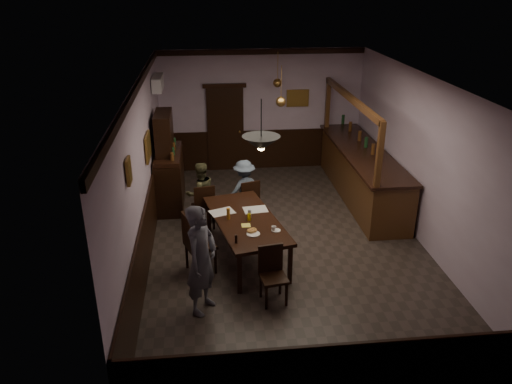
{
  "coord_description": "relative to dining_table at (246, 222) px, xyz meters",
  "views": [
    {
      "loc": [
        -1.41,
        -8.05,
        4.59
      ],
      "look_at": [
        -0.58,
        -0.21,
        1.15
      ],
      "focal_mm": 35.0,
      "sensor_mm": 36.0,
      "label": 1
    }
  ],
  "objects": [
    {
      "name": "pendant_brass_mid",
      "position": [
        0.88,
        1.94,
        1.61
      ],
      "size": [
        0.2,
        0.2,
        0.81
      ],
      "color": "#BF8C3F",
      "rests_on": "ground"
    },
    {
      "name": "chair_side",
      "position": [
        -0.87,
        -0.41,
        -0.11
      ],
      "size": [
        0.59,
        0.59,
        1.06
      ],
      "rotation": [
        0.0,
        0.0,
        1.92
      ],
      "color": "black",
      "rests_on": "ground"
    },
    {
      "name": "picture_back",
      "position": [
        1.68,
        4.37,
        1.11
      ],
      "size": [
        0.55,
        0.04,
        0.42
      ],
      "color": "olive",
      "rests_on": "ground"
    },
    {
      "name": "picture_left_large",
      "position": [
        -1.68,
        1.21,
        1.01
      ],
      "size": [
        0.04,
        0.62,
        0.48
      ],
      "color": "olive",
      "rests_on": "ground"
    },
    {
      "name": "person_seated_left",
      "position": [
        -0.77,
        1.42,
        -0.05
      ],
      "size": [
        0.76,
        0.69,
        1.28
      ],
      "primitive_type": "imported",
      "rotation": [
        0.0,
        0.0,
        3.55
      ],
      "color": "#4A492C",
      "rests_on": "ground"
    },
    {
      "name": "newspaper_left",
      "position": [
        -0.39,
        0.29,
        0.07
      ],
      "size": [
        0.5,
        0.43,
        0.01
      ],
      "primitive_type": "cube",
      "rotation": [
        0.0,
        0.0,
        0.35
      ],
      "color": "silver",
      "rests_on": "dining_table"
    },
    {
      "name": "chair_far_left",
      "position": [
        -0.71,
        1.15,
        -0.18
      ],
      "size": [
        0.47,
        0.47,
        0.93
      ],
      "rotation": [
        0.0,
        0.0,
        3.33
      ],
      "color": "black",
      "rests_on": "ground"
    },
    {
      "name": "chair_far_right",
      "position": [
        0.17,
        1.34,
        -0.19
      ],
      "size": [
        0.49,
        0.49,
        0.91
      ],
      "rotation": [
        0.0,
        0.0,
        3.45
      ],
      "color": "black",
      "rests_on": "ground"
    },
    {
      "name": "soda_can",
      "position": [
        0.05,
        -0.07,
        0.12
      ],
      "size": [
        0.07,
        0.07,
        0.12
      ],
      "primitive_type": "cylinder",
      "color": "gold",
      "rests_on": "dining_table"
    },
    {
      "name": "water_glass",
      "position": [
        0.07,
        0.03,
        0.14
      ],
      "size": [
        0.06,
        0.06,
        0.15
      ],
      "primitive_type": "cylinder",
      "color": "silver",
      "rests_on": "dining_table"
    },
    {
      "name": "pepper_mill",
      "position": [
        -0.22,
        -0.83,
        0.13
      ],
      "size": [
        0.04,
        0.04,
        0.14
      ],
      "primitive_type": "cylinder",
      "color": "black",
      "rests_on": "dining_table"
    },
    {
      "name": "picture_left_small",
      "position": [
        -1.68,
        -1.19,
        1.46
      ],
      "size": [
        0.04,
        0.28,
        0.36
      ],
      "color": "olive",
      "rests_on": "ground"
    },
    {
      "name": "person_standing",
      "position": [
        -0.76,
        -1.45,
        0.16
      ],
      "size": [
        0.66,
        0.74,
        1.69
      ],
      "primitive_type": "imported",
      "rotation": [
        0.0,
        0.0,
        1.05
      ],
      "color": "#555561",
      "rests_on": "ground"
    },
    {
      "name": "newspaper_right",
      "position": [
        0.2,
        0.32,
        0.07
      ],
      "size": [
        0.45,
        0.34,
        0.01
      ],
      "primitive_type": "cube",
      "rotation": [
        0.0,
        0.0,
        0.11
      ],
      "color": "silver",
      "rests_on": "dining_table"
    },
    {
      "name": "pendant_iron",
      "position": [
        0.17,
        -0.78,
        1.66
      ],
      "size": [
        0.56,
        0.56,
        0.76
      ],
      "color": "black",
      "rests_on": "ground"
    },
    {
      "name": "pastry_plate",
      "position": [
        0.07,
        -0.58,
        0.07
      ],
      "size": [
        0.22,
        0.22,
        0.01
      ],
      "primitive_type": "cylinder",
      "color": "white",
      "rests_on": "dining_table"
    },
    {
      "name": "pastry_ring_b",
      "position": [
        0.08,
        -0.5,
        0.1
      ],
      "size": [
        0.13,
        0.13,
        0.04
      ],
      "primitive_type": "torus",
      "color": "#C68C47",
      "rests_on": "pastry_plate"
    },
    {
      "name": "ac_unit",
      "position": [
        -1.6,
        3.31,
        1.76
      ],
      "size": [
        0.2,
        0.85,
        0.3
      ],
      "color": "white",
      "rests_on": "ground"
    },
    {
      "name": "sideboard",
      "position": [
        -1.43,
        2.38,
        0.13
      ],
      "size": [
        0.55,
        1.53,
        2.03
      ],
      "color": "black",
      "rests_on": "ground"
    },
    {
      "name": "door_back",
      "position": [
        -0.12,
        4.36,
        0.36
      ],
      "size": [
        0.9,
        0.06,
        2.1
      ],
      "primitive_type": "cube",
      "color": "black",
      "rests_on": "ground"
    },
    {
      "name": "dining_table",
      "position": [
        0.0,
        0.0,
        0.0
      ],
      "size": [
        1.45,
        2.36,
        0.75
      ],
      "rotation": [
        0.0,
        0.0,
        0.21
      ],
      "color": "black",
      "rests_on": "ground"
    },
    {
      "name": "chair_near",
      "position": [
        0.29,
        -1.3,
        -0.2
      ],
      "size": [
        0.44,
        0.44,
        0.89
      ],
      "rotation": [
        0.0,
        0.0,
        0.16
      ],
      "color": "black",
      "rests_on": "ground"
    },
    {
      "name": "bar_counter",
      "position": [
        2.77,
        2.31,
        -0.1
      ],
      "size": [
        0.96,
        4.12,
        2.31
      ],
      "color": "#442412",
      "rests_on": "ground"
    },
    {
      "name": "coffee_cup",
      "position": [
        0.42,
        -0.5,
        0.11
      ],
      "size": [
        0.1,
        0.1,
        0.07
      ],
      "primitive_type": "imported",
      "rotation": [
        0.0,
        0.0,
        0.21
      ],
      "color": "white",
      "rests_on": "saucer"
    },
    {
      "name": "pastry_ring_a",
      "position": [
        0.04,
        -0.52,
        0.1
      ],
      "size": [
        0.13,
        0.13,
        0.04
      ],
      "primitive_type": "torus",
      "color": "#C68C47",
      "rests_on": "pastry_plate"
    },
    {
      "name": "saucer",
      "position": [
        0.45,
        -0.5,
        0.07
      ],
      "size": [
        0.15,
        0.15,
        0.01
      ],
      "primitive_type": "cylinder",
      "color": "white",
      "rests_on": "dining_table"
    },
    {
      "name": "person_seated_right",
      "position": [
        0.11,
        1.61,
        -0.08
      ],
      "size": [
        0.91,
        0.76,
        1.22
      ],
      "primitive_type": "imported",
      "rotation": [
        0.0,
        0.0,
        3.6
      ],
      "color": "slate",
      "rests_on": "ground"
    },
    {
      "name": "pendant_brass_far",
      "position": [
        1.08,
        3.78,
        1.61
      ],
      "size": [
        0.2,
        0.2,
        0.81
      ],
      "color": "#BF8C3F",
      "rests_on": "ground"
    },
    {
      "name": "room",
      "position": [
        0.78,
        0.41,
        0.81
      ],
      "size": [
        5.01,
        8.01,
        3.01
      ],
      "color": "#2D2621",
      "rests_on": "ground"
    },
    {
      "name": "napkin",
      "position": [
        -0.02,
        -0.26,
        0.07
      ],
      "size": [
        0.18,
        0.18,
        0.0
      ],
      "primitive_type": "cube",
      "rotation": [
        0.0,
        0.0,
        0.21
      ],
      "color": "#E2D353",
      "rests_on": "dining_table"
    },
    {
      "name": "beer_glass",
      "position": [
        -0.3,
        0.01,
        0.16
      ],
      "size": [
        0.06,
        0.06,
        0.2
      ],
      "primitive_type": "cylinder",
      "color": "#BF721E",
      "rests_on": "dining_table"
    }
  ]
}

